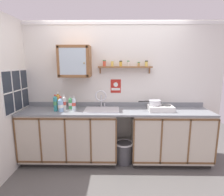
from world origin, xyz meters
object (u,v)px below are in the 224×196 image
(bottle_water_clear_1, at_px, (74,104))
(bottle_water_blue_2, at_px, (61,105))
(bottle_detergent_teal_4, at_px, (55,103))
(bottle_juice_amber_5, at_px, (58,102))
(sink, at_px, (102,110))
(trash_bin, at_px, (124,152))
(wall_cabinet, at_px, (75,62))
(saucepan, at_px, (154,102))
(hot_plate_stove, at_px, (161,108))
(bottle_opaque_white_0, at_px, (64,103))
(warning_sign, at_px, (116,86))
(bottle_soda_green_3, at_px, (71,103))

(bottle_water_clear_1, distance_m, bottle_water_blue_2, 0.21)
(bottle_water_blue_2, height_order, bottle_detergent_teal_4, bottle_detergent_teal_4)
(bottle_water_blue_2, height_order, bottle_juice_amber_5, bottle_juice_amber_5)
(sink, distance_m, trash_bin, 0.82)
(wall_cabinet, relative_size, trash_bin, 1.42)
(saucepan, bearing_deg, hot_plate_stove, -11.83)
(saucepan, height_order, wall_cabinet, wall_cabinet)
(bottle_water_blue_2, bearing_deg, bottle_detergent_teal_4, 160.47)
(bottle_detergent_teal_4, xyz_separation_m, wall_cabinet, (0.31, 0.19, 0.68))
(bottle_opaque_white_0, relative_size, warning_sign, 1.06)
(bottle_soda_green_3, height_order, trash_bin, bottle_soda_green_3)
(hot_plate_stove, xyz_separation_m, bottle_water_clear_1, (-1.45, -0.01, 0.07))
(bottle_opaque_white_0, height_order, trash_bin, bottle_opaque_white_0)
(bottle_water_clear_1, bearing_deg, bottle_soda_green_3, 126.68)
(bottle_opaque_white_0, relative_size, wall_cabinet, 0.49)
(sink, relative_size, bottle_water_blue_2, 2.32)
(warning_sign, bearing_deg, bottle_detergent_teal_4, -160.65)
(bottle_opaque_white_0, distance_m, bottle_detergent_teal_4, 0.15)
(saucepan, distance_m, warning_sign, 0.74)
(bottle_soda_green_3, bearing_deg, bottle_opaque_white_0, -143.74)
(sink, xyz_separation_m, bottle_water_clear_1, (-0.46, -0.06, 0.13))
(warning_sign, bearing_deg, bottle_water_clear_1, -156.42)
(sink, relative_size, hot_plate_stove, 1.43)
(sink, bearing_deg, wall_cabinet, 169.16)
(hot_plate_stove, bearing_deg, trash_bin, -177.60)
(bottle_water_clear_1, bearing_deg, hot_plate_stove, 0.23)
(bottle_opaque_white_0, distance_m, bottle_water_clear_1, 0.18)
(bottle_soda_green_3, bearing_deg, sink, -4.82)
(bottle_water_blue_2, xyz_separation_m, bottle_juice_amber_5, (-0.10, 0.18, 0.02))
(hot_plate_stove, relative_size, wall_cabinet, 0.78)
(bottle_water_clear_1, bearing_deg, saucepan, 1.15)
(bottle_water_blue_2, height_order, bottle_soda_green_3, bottle_water_blue_2)
(saucepan, distance_m, bottle_opaque_white_0, 1.52)
(hot_plate_stove, relative_size, bottle_water_blue_2, 1.62)
(bottle_water_blue_2, distance_m, trash_bin, 1.35)
(bottle_water_blue_2, bearing_deg, warning_sign, 23.17)
(warning_sign, relative_size, trash_bin, 0.65)
(bottle_opaque_white_0, height_order, bottle_juice_amber_5, bottle_juice_amber_5)
(bottle_soda_green_3, relative_size, warning_sign, 0.92)
(bottle_water_clear_1, relative_size, bottle_juice_amber_5, 0.85)
(bottle_water_blue_2, bearing_deg, sink, 12.10)
(saucepan, relative_size, bottle_opaque_white_0, 1.49)
(bottle_water_clear_1, distance_m, trash_bin, 1.20)
(hot_plate_stove, relative_size, bottle_juice_amber_5, 1.41)
(hot_plate_stove, height_order, bottle_soda_green_3, bottle_soda_green_3)
(hot_plate_stove, height_order, saucepan, saucepan)
(hot_plate_stove, distance_m, bottle_opaque_white_0, 1.63)
(wall_cabinet, bearing_deg, bottle_detergent_teal_4, -147.60)
(warning_sign, bearing_deg, saucepan, -23.32)
(wall_cabinet, bearing_deg, bottle_juice_amber_5, -170.60)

